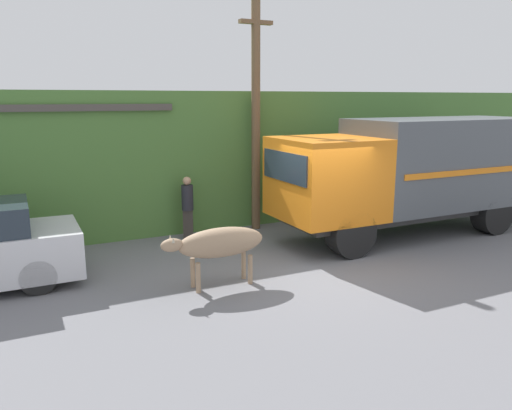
# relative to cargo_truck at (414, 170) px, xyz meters

# --- Properties ---
(ground_plane) EXTENTS (60.00, 60.00, 0.00)m
(ground_plane) POSITION_rel_cargo_truck_xyz_m (-3.50, -1.02, -1.72)
(ground_plane) COLOR slate
(hillside_embankment) EXTENTS (32.00, 6.07, 3.71)m
(hillside_embankment) POSITION_rel_cargo_truck_xyz_m (-3.50, 5.69, 0.14)
(hillside_embankment) COLOR #4C7A38
(hillside_embankment) RESTS_ON ground_plane
(building_backdrop) EXTENTS (6.05, 2.70, 3.39)m
(building_backdrop) POSITION_rel_cargo_truck_xyz_m (-8.64, 3.90, -0.01)
(building_backdrop) COLOR #8CC69E
(building_backdrop) RESTS_ON ground_plane
(cargo_truck) EXTENTS (7.39, 2.29, 3.01)m
(cargo_truck) POSITION_rel_cargo_truck_xyz_m (0.00, 0.00, 0.00)
(cargo_truck) COLOR #2D2D2D
(cargo_truck) RESTS_ON ground_plane
(brown_cow) EXTENTS (2.02, 0.56, 1.14)m
(brown_cow) POSITION_rel_cargo_truck_xyz_m (-5.91, -1.26, -0.87)
(brown_cow) COLOR #9E7F60
(brown_cow) RESTS_ON ground_plane
(pedestrian_on_hill) EXTENTS (0.38, 0.38, 1.60)m
(pedestrian_on_hill) POSITION_rel_cargo_truck_xyz_m (-5.40, 2.19, -0.83)
(pedestrian_on_hill) COLOR #38332D
(pedestrian_on_hill) RESTS_ON ground_plane
(utility_pole) EXTENTS (0.90, 0.23, 6.15)m
(utility_pole) POSITION_rel_cargo_truck_xyz_m (-3.40, 2.35, 1.47)
(utility_pole) COLOR brown
(utility_pole) RESTS_ON ground_plane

